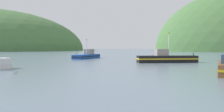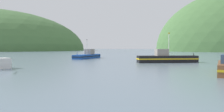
{
  "view_description": "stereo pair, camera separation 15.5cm",
  "coord_description": "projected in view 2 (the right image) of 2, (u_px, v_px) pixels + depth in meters",
  "views": [
    {
      "loc": [
        12.93,
        -11.27,
        3.01
      ],
      "look_at": [
        3.87,
        29.65,
        1.4
      ],
      "focal_mm": 39.44,
      "sensor_mm": 36.0,
      "label": 1
    },
    {
      "loc": [
        13.08,
        -11.23,
        3.01
      ],
      "look_at": [
        3.87,
        29.65,
        1.4
      ],
      "focal_mm": 39.44,
      "sensor_mm": 36.0,
      "label": 2
    }
  ],
  "objects": [
    {
      "name": "fishing_boat_black",
      "position": [
        167.0,
        58.0,
        46.26
      ],
      "size": [
        11.54,
        5.97,
        5.63
      ],
      "rotation": [
        0.0,
        0.0,
        0.34
      ],
      "color": "black",
      "rests_on": "ground"
    },
    {
      "name": "fishing_boat_blue",
      "position": [
        87.0,
        56.0,
        62.36
      ],
      "size": [
        4.1,
        11.36,
        4.84
      ],
      "rotation": [
        0.0,
        0.0,
        4.57
      ],
      "color": "#19479E",
      "rests_on": "ground"
    }
  ]
}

